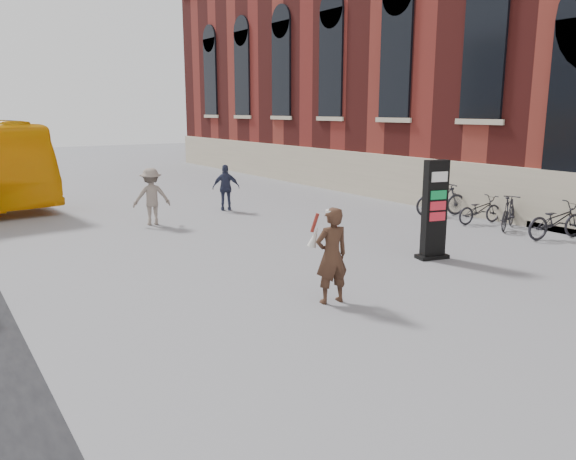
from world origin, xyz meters
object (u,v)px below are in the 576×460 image
info_pylon (434,210)px  bike_5 (508,212)px  pedestrian_c (226,188)px  bike_6 (480,210)px  bike_7 (441,199)px  woman (331,254)px  pedestrian_b (152,197)px  bike_4 (556,220)px

info_pylon → bike_5: bearing=27.5°
pedestrian_c → bike_5: 9.43m
pedestrian_c → bike_5: size_ratio=0.96×
bike_6 → bike_7: size_ratio=0.90×
woman → pedestrian_b: woman is taller
pedestrian_b → bike_6: 10.33m
info_pylon → pedestrian_b: 8.78m
pedestrian_b → pedestrian_c: pedestrian_b is taller
info_pylon → pedestrian_c: (-1.09, 8.70, -0.37)m
pedestrian_b → bike_4: (8.72, -8.10, -0.37)m
woman → bike_4: (8.51, 0.76, -0.41)m
bike_7 → pedestrian_b: bearing=83.7°
woman → pedestrian_c: bearing=-98.7°
woman → bike_6: size_ratio=1.08×
info_pylon → pedestrian_b: info_pylon is taller
info_pylon → pedestrian_b: (-4.21, 7.70, -0.30)m
pedestrian_c → woman: bearing=98.3°
info_pylon → pedestrian_c: info_pylon is taller
pedestrian_b → pedestrian_c: 3.27m
bike_4 → bike_5: size_ratio=1.16×
pedestrian_c → bike_7: size_ratio=0.88×
bike_4 → bike_5: bike_4 is taller
info_pylon → bike_7: (4.51, 3.74, -0.63)m
woman → pedestrian_c: (2.91, 9.87, -0.11)m
bike_7 → woman: bearing=138.0°
pedestrian_c → info_pylon: bearing=121.9°
info_pylon → pedestrian_c: size_ratio=1.45×
pedestrian_c → bike_4: pedestrian_c is taller
woman → pedestrian_b: (-0.21, 8.86, -0.04)m
bike_4 → bike_7: (0.00, 4.15, 0.05)m
info_pylon → bike_7: 5.90m
pedestrian_b → bike_6: size_ratio=1.06×
info_pylon → bike_5: (4.51, 1.13, -0.68)m
bike_5 → bike_4: bearing=155.7°
pedestrian_b → bike_5: pedestrian_b is taller
bike_6 → bike_7: 1.58m
bike_5 → bike_7: (0.00, 2.61, 0.05)m
info_pylon → bike_6: size_ratio=1.42×
bike_6 → info_pylon: bearing=123.7°
info_pylon → bike_5: size_ratio=1.40×
pedestrian_b → bike_7: (8.72, -3.95, -0.33)m
bike_6 → pedestrian_c: bearing=48.6°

